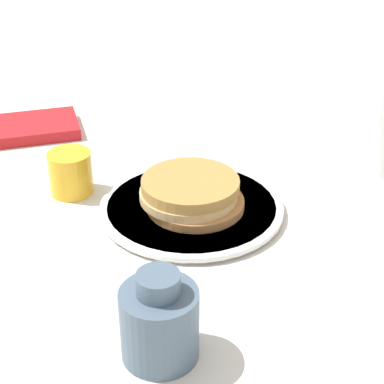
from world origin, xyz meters
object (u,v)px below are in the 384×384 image
object	(u,v)px
cream_jug	(159,321)
pancake_stack	(191,193)
juice_glass	(71,173)
plate	(192,208)

from	to	relation	value
cream_jug	pancake_stack	bearing A→B (deg)	-125.18
juice_glass	cream_jug	xyz separation A→B (m)	(0.03, 0.36, 0.01)
cream_jug	juice_glass	bearing A→B (deg)	-95.33
pancake_stack	cream_jug	size ratio (longest dim) A/B	1.45
plate	cream_jug	bearing A→B (deg)	54.47
plate	juice_glass	world-z (taller)	juice_glass
pancake_stack	juice_glass	xyz separation A→B (m)	(0.13, -0.14, -0.00)
plate	cream_jug	size ratio (longest dim) A/B	2.54
plate	juice_glass	distance (m)	0.19
juice_glass	pancake_stack	bearing A→B (deg)	132.92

